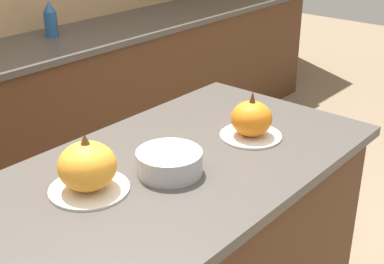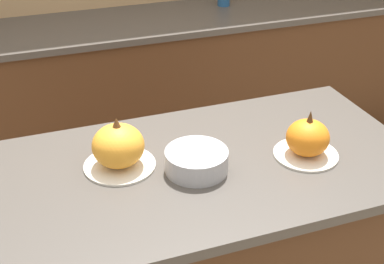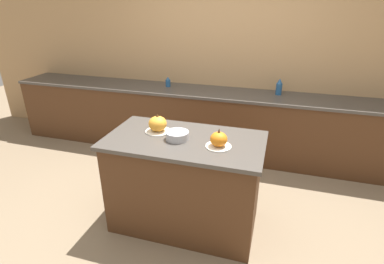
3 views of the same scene
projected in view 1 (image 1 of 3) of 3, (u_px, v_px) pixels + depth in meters
pumpkin_cake_left at (87, 168)px, 1.48m from camera, size 0.23×0.23×0.18m
pumpkin_cake_right at (251, 121)px, 1.81m from camera, size 0.21×0.21×0.17m
bottle_tall at (50, 19)px, 3.09m from camera, size 0.08×0.08×0.21m
mixing_bowl at (169, 162)px, 1.59m from camera, size 0.20×0.20×0.07m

